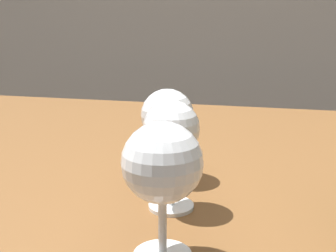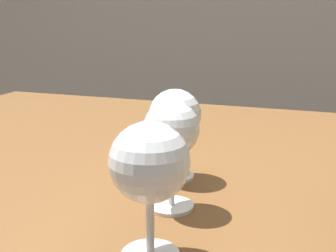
% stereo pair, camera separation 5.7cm
% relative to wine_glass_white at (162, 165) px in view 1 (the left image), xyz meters
% --- Properties ---
extents(dining_table, '(1.48, 0.90, 0.70)m').
position_rel_wine_glass_white_xyz_m(dining_table, '(-0.02, 0.34, -0.18)').
color(dining_table, brown).
rests_on(dining_table, ground_plane).
extents(wine_glass_white, '(0.08, 0.08, 0.15)m').
position_rel_wine_glass_white_xyz_m(wine_glass_white, '(0.00, 0.00, 0.00)').
color(wine_glass_white, white).
rests_on(wine_glass_white, dining_table).
extents(wine_glass_pinot, '(0.07, 0.07, 0.14)m').
position_rel_wine_glass_white_xyz_m(wine_glass_pinot, '(-0.02, 0.12, 0.00)').
color(wine_glass_pinot, white).
rests_on(wine_glass_pinot, dining_table).
extents(wine_glass_port, '(0.08, 0.08, 0.14)m').
position_rel_wine_glass_white_xyz_m(wine_glass_port, '(-0.05, 0.23, -0.01)').
color(wine_glass_port, white).
rests_on(wine_glass_port, dining_table).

